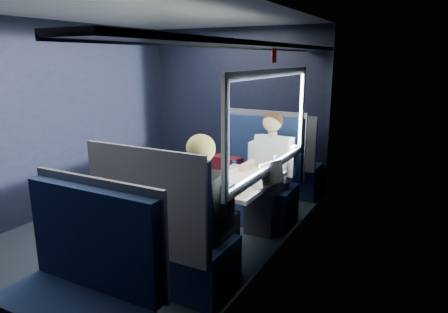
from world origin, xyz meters
The scene contains 13 objects.
ground centered at (0.00, 0.00, -0.01)m, with size 2.80×4.20×0.01m, color black.
room_shell centered at (0.02, 0.00, 1.48)m, with size 3.00×4.40×2.40m.
table centered at (1.03, 0.00, 0.66)m, with size 0.62×1.00×0.74m.
seat_bay_near centered at (0.83, 0.87, 0.42)m, with size 1.09×0.62×1.26m.
seat_bay_far centered at (0.85, -0.87, 0.41)m, with size 1.04×0.62×1.26m.
seat_row_front centered at (0.85, 1.80, 0.41)m, with size 1.04×0.51×1.16m.
seat_row_back centered at (0.85, -1.80, 0.41)m, with size 1.04×0.51×1.16m.
man centered at (1.10, 0.70, 0.72)m, with size 0.53×0.56×1.32m.
woman centered at (1.10, -0.71, 0.73)m, with size 0.53×0.56×1.32m.
papers centered at (1.07, 0.11, 0.74)m, with size 0.51×0.73×0.01m, color white.
laptop centered at (1.35, -0.04, 0.80)m, with size 0.32×0.36×0.23m.
bottle_small centered at (1.33, 0.23, 0.84)m, with size 0.06×0.06×0.22m.
cup centered at (1.20, 0.32, 0.78)m, with size 0.06×0.06×0.08m, color white.
Camera 1 is at (2.64, -3.28, 1.88)m, focal length 32.00 mm.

